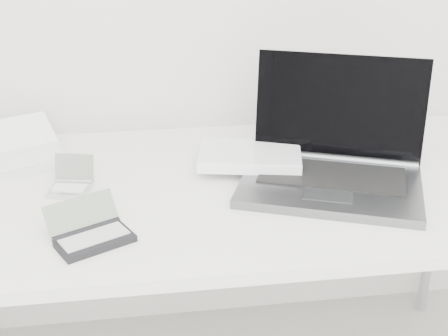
{
  "coord_description": "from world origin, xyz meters",
  "views": [
    {
      "loc": [
        -0.22,
        0.16,
        1.41
      ],
      "look_at": [
        -0.03,
        1.51,
        0.79
      ],
      "focal_mm": 50.0,
      "sensor_mm": 36.0,
      "label": 1
    }
  ],
  "objects": [
    {
      "name": "desk",
      "position": [
        0.0,
        1.55,
        0.68
      ],
      "size": [
        1.6,
        0.8,
        0.73
      ],
      "color": "white",
      "rests_on": "ground"
    },
    {
      "name": "laptop_large",
      "position": [
        0.2,
        1.54,
        0.78
      ],
      "size": [
        0.59,
        0.48,
        0.29
      ],
      "rotation": [
        0.0,
        0.0,
        -0.38
      ],
      "color": "#585A5D",
      "rests_on": "desk"
    },
    {
      "name": "netbook_open_white",
      "position": [
        -0.54,
        1.76,
        0.75
      ],
      "size": [
        0.31,
        0.33,
        0.08
      ],
      "rotation": [
        0.0,
        0.0,
        0.42
      ],
      "color": "silver",
      "rests_on": "desk"
    },
    {
      "name": "palmtop_charcoal",
      "position": [
        -0.34,
        1.32,
        0.75
      ],
      "size": [
        0.19,
        0.18,
        0.08
      ],
      "rotation": [
        0.0,
        0.0,
        0.47
      ],
      "color": "black",
      "rests_on": "desk"
    },
    {
      "name": "pda_silver",
      "position": [
        -0.4,
        1.56,
        0.75
      ],
      "size": [
        0.12,
        0.12,
        0.08
      ],
      "rotation": [
        0.0,
        0.0,
        -0.23
      ],
      "color": "silver",
      "rests_on": "desk"
    }
  ]
}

